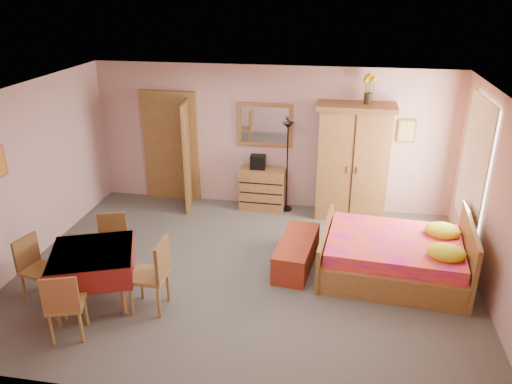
% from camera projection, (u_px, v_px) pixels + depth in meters
% --- Properties ---
extents(floor, '(6.50, 6.50, 0.00)m').
position_uv_depth(floor, '(246.00, 272.00, 7.28)').
color(floor, '#5F5B53').
rests_on(floor, ground).
extents(ceiling, '(6.50, 6.50, 0.00)m').
position_uv_depth(ceiling, '(244.00, 94.00, 6.27)').
color(ceiling, brown).
rests_on(ceiling, wall_back).
extents(wall_back, '(6.50, 0.10, 2.60)m').
position_uv_depth(wall_back, '(271.00, 138.00, 9.05)').
color(wall_back, '#C79590').
rests_on(wall_back, floor).
extents(wall_front, '(6.50, 0.10, 2.60)m').
position_uv_depth(wall_front, '(192.00, 294.00, 4.50)').
color(wall_front, '#C79590').
rests_on(wall_front, floor).
extents(wall_left, '(0.10, 5.00, 2.60)m').
position_uv_depth(wall_left, '(27.00, 175.00, 7.29)').
color(wall_left, '#C79590').
rests_on(wall_left, floor).
extents(wall_right, '(0.10, 5.00, 2.60)m').
position_uv_depth(wall_right, '(499.00, 207.00, 6.26)').
color(wall_right, '#C79590').
rests_on(wall_right, floor).
extents(doorway, '(1.06, 0.12, 2.15)m').
position_uv_depth(doorway, '(171.00, 148.00, 9.42)').
color(doorway, '#9E6B35').
rests_on(doorway, floor).
extents(window, '(0.08, 1.40, 1.95)m').
position_uv_depth(window, '(475.00, 164.00, 7.30)').
color(window, white).
rests_on(window, wall_right).
extents(picture_back, '(0.30, 0.04, 0.40)m').
position_uv_depth(picture_back, '(407.00, 131.00, 8.55)').
color(picture_back, '#D8BF59').
rests_on(picture_back, wall_back).
extents(chest_of_drawers, '(0.83, 0.43, 0.77)m').
position_uv_depth(chest_of_drawers, '(263.00, 189.00, 9.20)').
color(chest_of_drawers, '#A06636').
rests_on(chest_of_drawers, floor).
extents(wall_mirror, '(0.99, 0.07, 0.78)m').
position_uv_depth(wall_mirror, '(265.00, 125.00, 8.94)').
color(wall_mirror, silver).
rests_on(wall_mirror, wall_back).
extents(stereo, '(0.28, 0.21, 0.25)m').
position_uv_depth(stereo, '(258.00, 162.00, 9.04)').
color(stereo, black).
rests_on(stereo, chest_of_drawers).
extents(floor_lamp, '(0.27, 0.27, 1.66)m').
position_uv_depth(floor_lamp, '(287.00, 168.00, 8.97)').
color(floor_lamp, black).
rests_on(floor_lamp, floor).
extents(wardrobe, '(1.31, 0.69, 2.05)m').
position_uv_depth(wardrobe, '(353.00, 162.00, 8.65)').
color(wardrobe, olive).
rests_on(wardrobe, floor).
extents(sunflower_vase, '(0.21, 0.21, 0.49)m').
position_uv_depth(sunflower_vase, '(369.00, 89.00, 8.18)').
color(sunflower_vase, yellow).
rests_on(sunflower_vase, wardrobe).
extents(bed, '(2.15, 1.76, 0.94)m').
position_uv_depth(bed, '(394.00, 246.00, 7.04)').
color(bed, '#D7158B').
rests_on(bed, floor).
extents(bench, '(0.61, 1.32, 0.43)m').
position_uv_depth(bench, '(297.00, 253.00, 7.37)').
color(bench, maroon).
rests_on(bench, floor).
extents(dining_table, '(1.30, 1.30, 0.74)m').
position_uv_depth(dining_table, '(95.00, 276.00, 6.49)').
color(dining_table, maroon).
rests_on(dining_table, floor).
extents(chair_south, '(0.51, 0.51, 0.90)m').
position_uv_depth(chair_south, '(66.00, 303.00, 5.81)').
color(chair_south, '#A77A38').
rests_on(chair_south, floor).
extents(chair_north, '(0.50, 0.50, 0.89)m').
position_uv_depth(chair_north, '(113.00, 247.00, 7.06)').
color(chair_north, brown).
rests_on(chair_north, floor).
extents(chair_west, '(0.47, 0.47, 0.86)m').
position_uv_depth(chair_west, '(39.00, 269.00, 6.54)').
color(chair_west, '#AA7B39').
rests_on(chair_west, floor).
extents(chair_east, '(0.45, 0.45, 0.98)m').
position_uv_depth(chair_east, '(148.00, 275.00, 6.30)').
color(chair_east, '#A47337').
rests_on(chair_east, floor).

